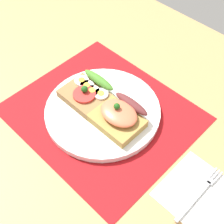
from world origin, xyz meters
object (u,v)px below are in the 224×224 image
object	(u,v)px
plate	(103,111)
fork	(200,193)
sandwich_egg_tomato	(87,92)
napkin	(201,195)
sandwich_salmon	(119,116)

from	to	relation	value
plate	fork	xyz separation A→B (cm)	(27.46, -0.85, -0.30)
sandwich_egg_tomato	fork	size ratio (longest dim) A/B	0.72
fork	napkin	bearing A→B (deg)	-27.32
plate	sandwich_salmon	world-z (taller)	sandwich_salmon
napkin	fork	size ratio (longest dim) A/B	0.99
plate	sandwich_egg_tomato	xyz separation A→B (cm)	(-5.16, 0.18, 2.24)
sandwich_egg_tomato	napkin	distance (cm)	33.08
sandwich_egg_tomato	sandwich_salmon	bearing A→B (deg)	-1.23
plate	fork	world-z (taller)	plate
sandwich_egg_tomato	fork	distance (cm)	32.74
plate	sandwich_egg_tomato	size ratio (longest dim) A/B	2.53
sandwich_egg_tomato	napkin	xyz separation A→B (cm)	(32.92, -1.18, -3.00)
sandwich_egg_tomato	sandwich_salmon	size ratio (longest dim) A/B	0.97
fork	sandwich_salmon	bearing A→B (deg)	177.93
plate	fork	distance (cm)	27.48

